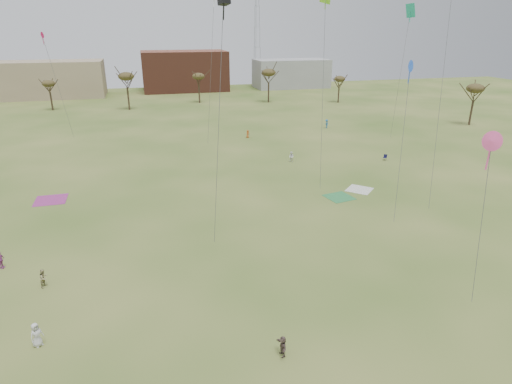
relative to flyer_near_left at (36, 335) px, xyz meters
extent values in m
plane|color=#35571B|center=(16.48, -3.22, -0.83)|extent=(260.00, 260.00, 0.00)
imported|color=silver|center=(0.00, 0.00, 0.00)|extent=(0.95, 0.94, 1.65)
imported|color=#9B9262|center=(-0.86, 7.10, -0.09)|extent=(0.83, 0.90, 1.47)
imported|color=brown|center=(14.60, -4.72, -0.15)|extent=(0.46, 1.28, 1.36)
imported|color=#A74599|center=(-4.85, 10.90, -0.08)|extent=(0.64, 0.95, 1.50)
imported|color=white|center=(28.43, 33.43, -0.05)|extent=(0.94, 0.96, 1.55)
imported|color=#BC5620|center=(25.70, 49.68, -0.12)|extent=(0.82, 0.78, 1.41)
imported|color=#206094|center=(42.81, 53.53, 0.03)|extent=(0.66, 1.13, 1.72)
cube|color=silver|center=(32.72, 20.13, -0.82)|extent=(4.03, 4.03, 0.03)
cube|color=#9A2F7D|center=(-3.64, 26.15, -0.82)|extent=(3.55, 3.55, 0.03)
cube|color=#308445|center=(29.20, 18.43, -0.82)|extent=(3.50, 3.50, 0.03)
cube|color=#121233|center=(42.36, 30.60, -0.41)|extent=(0.71, 0.71, 0.04)
cube|color=#121233|center=(42.52, 30.76, -0.18)|extent=(0.45, 0.44, 0.44)
cone|color=#E4488A|center=(28.82, -2.81, 11.22)|extent=(1.29, 0.09, 1.29)
cube|color=#E4488A|center=(28.82, -2.81, 10.40)|extent=(0.08, 0.08, 2.11)
cylinder|color=#4C4C51|center=(28.73, -3.44, 5.65)|extent=(0.20, 1.29, 11.15)
cylinder|color=#4C4C51|center=(37.02, 13.26, 12.19)|extent=(2.27, 4.62, 24.24)
cube|color=black|center=(14.26, 9.80, 19.38)|extent=(0.08, 0.08, 1.90)
cylinder|color=#4C4C51|center=(13.52, 9.55, 10.10)|extent=(1.53, 0.55, 20.05)
cone|color=blue|center=(32.46, 12.30, 14.52)|extent=(1.11, 0.08, 1.11)
cube|color=blue|center=(32.46, 12.30, 13.81)|extent=(0.08, 0.08, 1.81)
cylinder|color=#4C4C51|center=(31.52, 10.66, 7.30)|extent=(1.93, 3.33, 14.45)
cube|color=#7ACE22|center=(27.50, 21.68, 20.56)|extent=(0.08, 0.08, 1.68)
cylinder|color=#4C4C51|center=(27.32, 20.56, 10.65)|extent=(0.39, 2.27, 21.15)
cone|color=#B21344|center=(-6.40, 52.27, 16.84)|extent=(0.96, 0.07, 0.96)
cube|color=#B21344|center=(-6.40, 52.27, 16.23)|extent=(0.08, 0.08, 1.57)
cylinder|color=#4C4C51|center=(-5.40, 53.21, 8.46)|extent=(2.04, 1.95, 16.77)
cube|color=#189172|center=(48.83, 38.40, 20.36)|extent=(1.05, 1.05, 2.07)
cube|color=#189172|center=(48.83, 38.40, 19.64)|extent=(0.08, 0.08, 1.86)
cylinder|color=#4C4C51|center=(48.94, 39.29, 10.22)|extent=(0.26, 1.82, 20.29)
cylinder|color=#4C4C51|center=(18.38, 43.50, 11.43)|extent=(1.78, 0.92, 22.72)
cylinder|color=#3A2B1E|center=(-13.52, 88.78, 1.33)|extent=(0.40, 0.40, 4.32)
ellipsoid|color=#473D1E|center=(-13.52, 88.78, 5.51)|extent=(3.02, 3.02, 1.58)
cylinder|color=#3A2B1E|center=(4.48, 84.78, 1.87)|extent=(0.40, 0.40, 5.40)
ellipsoid|color=#473D1E|center=(4.48, 84.78, 7.09)|extent=(3.78, 3.78, 1.98)
cylinder|color=#3A2B1E|center=(22.48, 90.78, 1.51)|extent=(0.40, 0.40, 4.68)
ellipsoid|color=#473D1E|center=(22.48, 90.78, 6.04)|extent=(3.28, 3.28, 1.72)
cylinder|color=#3A2B1E|center=(40.48, 86.78, 1.81)|extent=(0.40, 0.40, 5.28)
ellipsoid|color=#473D1E|center=(40.48, 86.78, 6.92)|extent=(3.70, 3.70, 1.94)
cylinder|color=#3A2B1E|center=(58.48, 81.78, 1.27)|extent=(0.40, 0.40, 4.20)
ellipsoid|color=#473D1E|center=(58.48, 81.78, 5.33)|extent=(2.94, 2.94, 1.54)
cylinder|color=#3A2B1E|center=(72.48, 48.78, 1.69)|extent=(0.40, 0.40, 5.04)
ellipsoid|color=#473D1E|center=(72.48, 48.78, 6.57)|extent=(3.53, 3.53, 1.85)
cube|color=#937F60|center=(-18.52, 111.78, 4.17)|extent=(32.00, 14.00, 10.00)
cube|color=brown|center=(21.48, 116.78, 5.17)|extent=(26.00, 16.00, 12.00)
cube|color=gray|center=(56.48, 114.78, 3.67)|extent=(24.00, 12.00, 9.00)
cylinder|color=#9EA3A8|center=(47.38, 121.78, 18.17)|extent=(0.16, 0.16, 38.00)
cylinder|color=#9EA3A8|center=(46.03, 122.56, 18.17)|extent=(0.16, 0.16, 38.00)
cylinder|color=#9EA3A8|center=(46.03, 121.00, 18.17)|extent=(0.16, 0.16, 38.00)
camera|label=1|loc=(7.74, -24.45, 17.89)|focal=30.02mm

